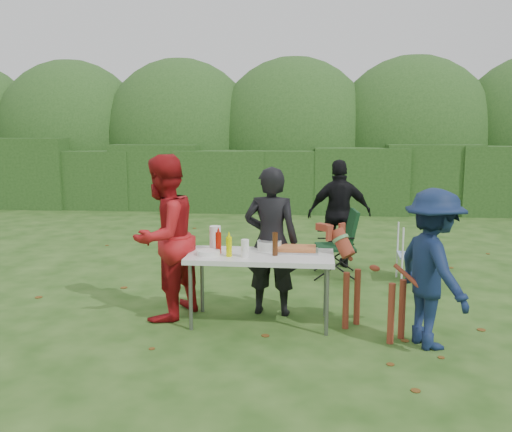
# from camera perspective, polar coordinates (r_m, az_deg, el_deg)

# --- Properties ---
(ground) EXTENTS (80.00, 80.00, 0.00)m
(ground) POSITION_cam_1_polar(r_m,az_deg,el_deg) (5.92, -0.00, -10.76)
(ground) COLOR #1E4211
(hedge_row) EXTENTS (22.00, 1.40, 1.70)m
(hedge_row) POSITION_cam_1_polar(r_m,az_deg,el_deg) (13.60, 3.67, 4.17)
(hedge_row) COLOR #23471C
(hedge_row) RESTS_ON ground
(shrub_backdrop) EXTENTS (20.00, 2.60, 3.20)m
(shrub_backdrop) POSITION_cam_1_polar(r_m,az_deg,el_deg) (15.15, 3.98, 7.50)
(shrub_backdrop) COLOR #3D6628
(shrub_backdrop) RESTS_ON ground
(folding_table) EXTENTS (1.50, 0.70, 0.74)m
(folding_table) POSITION_cam_1_polar(r_m,az_deg,el_deg) (5.61, 0.49, -4.57)
(folding_table) COLOR silver
(folding_table) RESTS_ON ground
(person_cook) EXTENTS (0.62, 0.44, 1.62)m
(person_cook) POSITION_cam_1_polar(r_m,az_deg,el_deg) (5.88, 1.60, -2.68)
(person_cook) COLOR black
(person_cook) RESTS_ON ground
(person_red_jacket) EXTENTS (0.93, 1.04, 1.76)m
(person_red_jacket) POSITION_cam_1_polar(r_m,az_deg,el_deg) (5.83, -9.69, -2.24)
(person_red_jacket) COLOR #A71419
(person_red_jacket) RESTS_ON ground
(person_black_puffy) EXTENTS (0.97, 0.52, 1.58)m
(person_black_puffy) POSITION_cam_1_polar(r_m,az_deg,el_deg) (8.02, 8.78, 0.24)
(person_black_puffy) COLOR black
(person_black_puffy) RESTS_ON ground
(child) EXTENTS (0.86, 1.09, 1.49)m
(child) POSITION_cam_1_polar(r_m,az_deg,el_deg) (5.27, 18.11, -5.30)
(child) COLOR #112043
(child) RESTS_ON ground
(dog) EXTENTS (1.09, 1.02, 1.02)m
(dog) POSITION_cam_1_polar(r_m,az_deg,el_deg) (5.50, 12.32, -7.00)
(dog) COLOR maroon
(dog) RESTS_ON ground
(camping_chair) EXTENTS (0.65, 0.65, 0.94)m
(camping_chair) POSITION_cam_1_polar(r_m,az_deg,el_deg) (7.54, 8.33, -2.81)
(camping_chair) COLOR #11341A
(camping_chair) RESTS_ON ground
(lawn_chair) EXTENTS (0.49, 0.49, 0.79)m
(lawn_chair) POSITION_cam_1_polar(r_m,az_deg,el_deg) (7.49, 16.40, -3.76)
(lawn_chair) COLOR #366BBF
(lawn_chair) RESTS_ON ground
(food_tray) EXTENTS (0.45, 0.30, 0.02)m
(food_tray) POSITION_cam_1_polar(r_m,az_deg,el_deg) (5.72, 4.29, -3.67)
(food_tray) COLOR #B7B7BA
(food_tray) RESTS_ON folding_table
(focaccia_bread) EXTENTS (0.40, 0.26, 0.04)m
(focaccia_bread) POSITION_cam_1_polar(r_m,az_deg,el_deg) (5.71, 4.30, -3.40)
(focaccia_bread) COLOR #C7703A
(focaccia_bread) RESTS_ON food_tray
(mustard_bottle) EXTENTS (0.06, 0.06, 0.20)m
(mustard_bottle) POSITION_cam_1_polar(r_m,az_deg,el_deg) (5.49, -2.86, -3.25)
(mustard_bottle) COLOR #D2D800
(mustard_bottle) RESTS_ON folding_table
(ketchup_bottle) EXTENTS (0.06, 0.06, 0.22)m
(ketchup_bottle) POSITION_cam_1_polar(r_m,az_deg,el_deg) (5.63, -3.98, -2.83)
(ketchup_bottle) COLOR #AB1305
(ketchup_bottle) RESTS_ON folding_table
(beer_bottle) EXTENTS (0.06, 0.06, 0.24)m
(beer_bottle) POSITION_cam_1_polar(r_m,az_deg,el_deg) (5.52, 2.02, -2.96)
(beer_bottle) COLOR #47230F
(beer_bottle) RESTS_ON folding_table
(paper_towel_roll) EXTENTS (0.12, 0.12, 0.26)m
(paper_towel_roll) POSITION_cam_1_polar(r_m,az_deg,el_deg) (5.77, -4.32, -2.34)
(paper_towel_roll) COLOR white
(paper_towel_roll) RESTS_ON folding_table
(cup_stack) EXTENTS (0.08, 0.08, 0.18)m
(cup_stack) POSITION_cam_1_polar(r_m,az_deg,el_deg) (5.45, -1.16, -3.42)
(cup_stack) COLOR white
(cup_stack) RESTS_ON folding_table
(pasta_bowl) EXTENTS (0.26, 0.26, 0.10)m
(pasta_bowl) POSITION_cam_1_polar(r_m,az_deg,el_deg) (5.79, 1.41, -3.10)
(pasta_bowl) COLOR silver
(pasta_bowl) RESTS_ON folding_table
(plate_stack) EXTENTS (0.24, 0.24, 0.05)m
(plate_stack) POSITION_cam_1_polar(r_m,az_deg,el_deg) (5.58, -5.01, -3.86)
(plate_stack) COLOR white
(plate_stack) RESTS_ON folding_table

